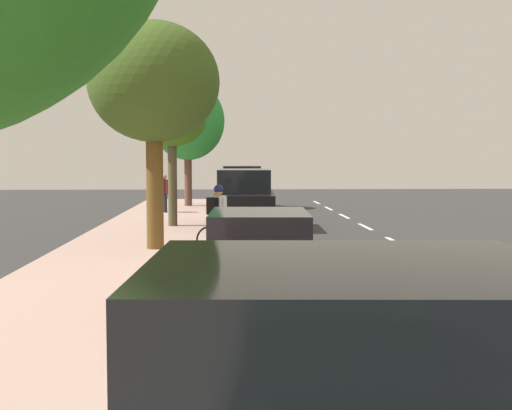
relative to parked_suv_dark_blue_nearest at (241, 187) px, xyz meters
name	(u,v)px	position (x,y,z in m)	size (l,w,h in m)	color
ground	(309,274)	(-0.99, 17.96, -1.03)	(74.02, 74.02, 0.00)	#323232
sidewalk	(109,273)	(3.07, 17.96, -0.96)	(3.64, 46.26, 0.14)	tan
curb_edge	(203,272)	(1.17, 17.96, -0.96)	(0.16, 46.26, 0.14)	gray
lane_stripe_centre	(443,265)	(-4.08, 16.93, -1.02)	(0.14, 44.20, 0.01)	white
lane_stripe_bike_edge	(276,275)	(-0.30, 17.96, -1.02)	(0.12, 46.26, 0.01)	white
parked_suv_dark_blue_nearest	(241,187)	(0.00, 0.00, 0.00)	(2.01, 4.72, 1.99)	navy
parked_suv_black_second	(245,198)	(0.09, 9.09, 0.00)	(2.11, 4.77, 1.99)	black
parked_sedan_red_mid	(259,259)	(0.18, 20.82, -0.27)	(1.98, 4.47, 1.52)	maroon
bicycle_at_curb	(226,237)	(0.70, 14.45, -0.67)	(1.52, 0.85, 0.72)	black
cyclist_with_backpack	(218,210)	(0.92, 14.02, 0.00)	(0.54, 0.55, 1.68)	#C6B284
street_tree_near_cyclist	(188,121)	(2.45, -0.10, 3.02)	(3.40, 3.40, 5.74)	brown
street_tree_mid_block	(172,120)	(2.45, 9.22, 2.57)	(2.25, 2.25, 4.42)	brown
street_tree_far_end	(154,83)	(2.45, 14.82, 3.15)	(3.21, 3.21, 5.56)	brown
pedestrian_on_phone	(164,191)	(3.22, 3.71, -0.02)	(0.39, 0.54, 1.56)	black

